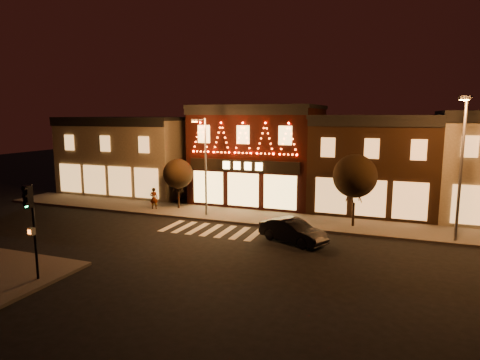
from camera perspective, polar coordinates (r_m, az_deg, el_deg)
The scene contains 12 objects.
ground at distance 24.15m, azimuth -7.93°, elevation -9.25°, with size 120.00×120.00×0.00m, color black.
sidewalk_far at distance 30.45m, azimuth 2.68°, elevation -5.20°, with size 44.00×4.00×0.15m, color #47423D.
building_left at distance 41.93m, azimuth -14.51°, elevation 3.40°, with size 12.20×8.28×7.30m.
building_pulp at distance 35.98m, azimuth 2.66°, elevation 3.60°, with size 10.20×8.34×8.30m.
building_right_a at distance 34.32m, azimuth 17.92°, elevation 2.24°, with size 9.20×8.28×7.50m.
traffic_signal_near at distance 20.48m, azimuth -26.82°, elevation -4.13°, with size 0.33×0.45×4.35m.
streetlamp_mid at distance 30.25m, azimuth -4.95°, elevation 2.88°, with size 0.46×1.63×7.12m.
streetlamp_right at distance 26.77m, azimuth 28.15°, elevation 2.70°, with size 0.71×1.93×8.41m.
tree_left at distance 33.11m, azimuth -8.50°, elevation 0.86°, with size 2.36×2.36×3.94m.
tree_right at distance 28.32m, azimuth 15.51°, elevation 0.52°, with size 2.88×2.88×4.81m.
dark_sedan at distance 24.99m, azimuth 7.27°, elevation -6.95°, with size 1.47×4.21×1.39m, color black.
pedestrian at distance 33.46m, azimuth -11.75°, elevation -2.47°, with size 0.62×0.40×1.69m, color gray.
Camera 1 is at (11.13, -20.08, 7.51)m, focal length 31.05 mm.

